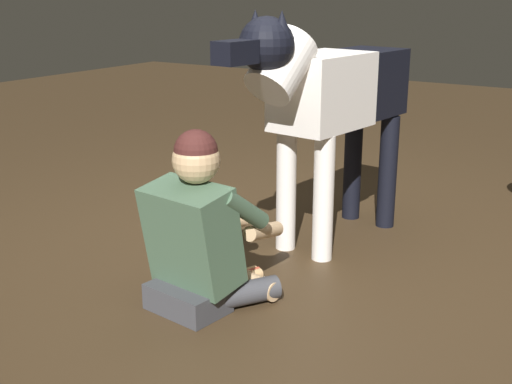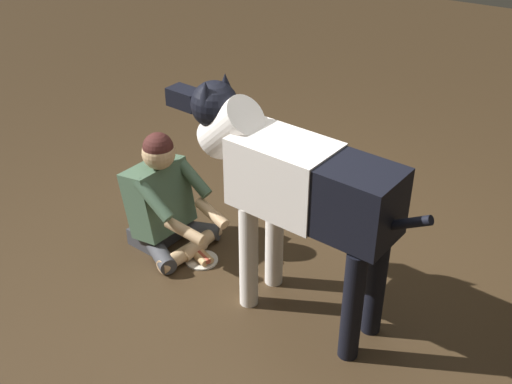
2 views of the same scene
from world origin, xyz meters
name	(u,v)px [view 2 (image 2 of 2)]	position (x,y,z in m)	size (l,w,h in m)	color
ground_plane	(278,279)	(0.00, 0.00, 0.00)	(14.04, 14.04, 0.00)	#3E2D1B
person_sitting_on_floor	(164,202)	(0.82, 0.06, 0.33)	(0.68, 0.57, 0.82)	#3F3F45
large_dog	(293,185)	(-0.18, 0.18, 0.83)	(1.62, 0.45, 1.30)	white
hot_dog_on_plate	(202,258)	(0.52, 0.10, 0.03)	(0.21, 0.21, 0.06)	silver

